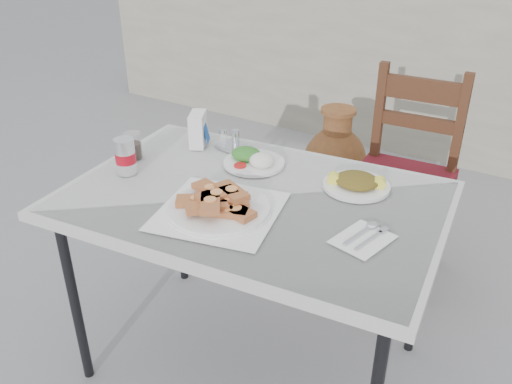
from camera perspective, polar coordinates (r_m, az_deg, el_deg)
The scene contains 13 objects.
ground at distance 2.35m, azimuth 0.60°, elevation -18.18°, with size 80.00×80.00×0.00m, color gray.
cafe_table at distance 1.92m, azimuth -0.35°, elevation -1.78°, with size 1.40×1.02×0.80m.
pide_plate at distance 1.78m, azimuth -3.92°, elevation -1.07°, with size 0.46×0.46×0.08m.
salad_rice_plate at distance 2.11m, azimuth -0.28°, elevation 3.47°, with size 0.24×0.24×0.06m.
salad_chopped_plate at distance 1.97m, azimuth 10.54°, elevation 0.99°, with size 0.24×0.24×0.05m.
soda_can at distance 2.08m, azimuth -13.59°, elevation 3.70°, with size 0.08×0.08×0.14m.
cola_glass at distance 2.21m, azimuth -12.83°, elevation 4.62°, with size 0.07×0.07×0.10m.
napkin_holder at distance 2.27m, azimuth -6.13°, elevation 6.58°, with size 0.11×0.13×0.14m.
condiment_caddy at distance 2.24m, azimuth -2.55°, elevation 5.27°, with size 0.13×0.11×0.08m.
cutlery_napkin at distance 1.70m, azimuth 11.39°, elevation -4.62°, with size 0.18×0.21×0.01m.
chair at distance 2.72m, azimuth 15.29°, elevation 1.68°, with size 0.48×0.48×1.02m.
terracotta_urn at distance 3.23m, azimuth 8.25°, elevation 2.61°, with size 0.39×0.39×0.68m.
back_wall at distance 4.12m, azimuth 19.45°, elevation 11.33°, with size 6.00×0.25×1.20m, color #9E9984.
Camera 1 is at (0.83, -1.38, 1.72)m, focal length 38.00 mm.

